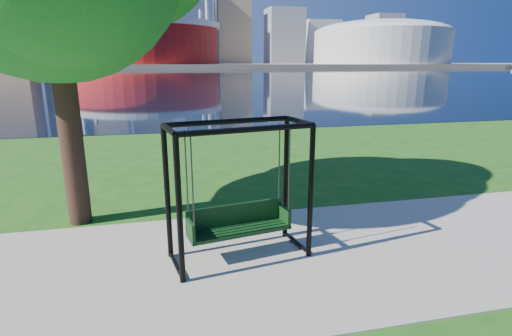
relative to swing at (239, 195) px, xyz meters
name	(u,v)px	position (x,y,z in m)	size (l,w,h in m)	color
ground	(270,245)	(0.60, 0.30, -1.07)	(900.00, 900.00, 0.00)	#1E5114
path	(278,258)	(0.60, -0.20, -1.06)	(120.00, 4.00, 0.03)	#9E937F
river	(169,74)	(0.60, 102.30, -1.06)	(900.00, 180.00, 0.02)	black
far_bank	(164,65)	(0.60, 306.30, -0.07)	(900.00, 228.00, 2.00)	#937F60
stadium	(145,41)	(-9.40, 235.30, 13.16)	(83.00, 83.00, 32.00)	maroon
arena	(381,41)	(135.60, 235.30, 14.80)	(84.00, 84.00, 26.56)	beige
skyline	(156,17)	(-3.66, 319.69, 34.82)	(392.00, 66.00, 96.50)	gray
swing	(239,195)	(0.00, 0.00, 0.00)	(2.30, 1.31, 2.22)	black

